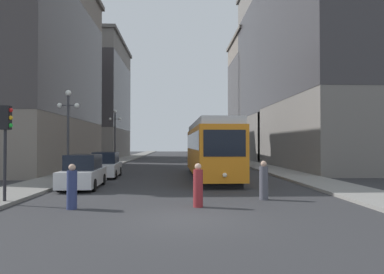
{
  "coord_description": "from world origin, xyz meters",
  "views": [
    {
      "loc": [
        -0.4,
        -11.26,
        2.41
      ],
      "look_at": [
        0.59,
        11.65,
        2.85
      ],
      "focal_mm": 32.96,
      "sensor_mm": 36.0,
      "label": 1
    }
  ],
  "objects_px": {
    "traffic_light_near_left": "(6,128)",
    "streetcar": "(210,148)",
    "transit_bus": "(227,148)",
    "lamp_post_left_near": "(68,121)",
    "pedestrian_crossing_near": "(264,182)",
    "lamp_post_left_far": "(115,129)",
    "pedestrian_crossing_far": "(72,188)",
    "parked_car_left_mid": "(83,172)",
    "pedestrian_on_sidewalk": "(198,187)",
    "parked_car_left_near": "(106,166)"
  },
  "relations": [
    {
      "from": "lamp_post_left_near",
      "to": "lamp_post_left_far",
      "type": "height_order",
      "value": "lamp_post_left_far"
    },
    {
      "from": "streetcar",
      "to": "lamp_post_left_far",
      "type": "height_order",
      "value": "lamp_post_left_far"
    },
    {
      "from": "transit_bus",
      "to": "pedestrian_crossing_near",
      "type": "bearing_deg",
      "value": -93.41
    },
    {
      "from": "pedestrian_crossing_near",
      "to": "pedestrian_on_sidewalk",
      "type": "distance_m",
      "value": 3.36
    },
    {
      "from": "streetcar",
      "to": "pedestrian_crossing_near",
      "type": "xyz_separation_m",
      "value": [
        1.37,
        -9.89,
        -1.32
      ]
    },
    {
      "from": "streetcar",
      "to": "pedestrian_crossing_far",
      "type": "distance_m",
      "value": 13.37
    },
    {
      "from": "streetcar",
      "to": "parked_car_left_near",
      "type": "bearing_deg",
      "value": 174.14
    },
    {
      "from": "streetcar",
      "to": "lamp_post_left_far",
      "type": "distance_m",
      "value": 18.05
    },
    {
      "from": "traffic_light_near_left",
      "to": "pedestrian_on_sidewalk",
      "type": "bearing_deg",
      "value": -6.33
    },
    {
      "from": "traffic_light_near_left",
      "to": "lamp_post_left_far",
      "type": "bearing_deg",
      "value": 90.48
    },
    {
      "from": "pedestrian_crossing_near",
      "to": "transit_bus",
      "type": "bearing_deg",
      "value": 126.47
    },
    {
      "from": "traffic_light_near_left",
      "to": "lamp_post_left_near",
      "type": "xyz_separation_m",
      "value": [
        -0.22,
        8.72,
        0.84
      ]
    },
    {
      "from": "parked_car_left_near",
      "to": "parked_car_left_mid",
      "type": "height_order",
      "value": "same"
    },
    {
      "from": "streetcar",
      "to": "transit_bus",
      "type": "height_order",
      "value": "streetcar"
    },
    {
      "from": "parked_car_left_mid",
      "to": "streetcar",
      "type": "bearing_deg",
      "value": 33.66
    },
    {
      "from": "parked_car_left_near",
      "to": "pedestrian_crossing_near",
      "type": "distance_m",
      "value": 13.77
    },
    {
      "from": "transit_bus",
      "to": "lamp_post_left_near",
      "type": "height_order",
      "value": "lamp_post_left_near"
    },
    {
      "from": "streetcar",
      "to": "pedestrian_crossing_far",
      "type": "height_order",
      "value": "streetcar"
    },
    {
      "from": "transit_bus",
      "to": "lamp_post_left_near",
      "type": "distance_m",
      "value": 22.46
    },
    {
      "from": "pedestrian_on_sidewalk",
      "to": "traffic_light_near_left",
      "type": "xyz_separation_m",
      "value": [
        -7.6,
        0.84,
        2.28
      ]
    },
    {
      "from": "parked_car_left_near",
      "to": "pedestrian_crossing_near",
      "type": "height_order",
      "value": "parked_car_left_near"
    },
    {
      "from": "traffic_light_near_left",
      "to": "parked_car_left_mid",
      "type": "bearing_deg",
      "value": 72.16
    },
    {
      "from": "transit_bus",
      "to": "pedestrian_crossing_far",
      "type": "distance_m",
      "value": 29.72
    },
    {
      "from": "transit_bus",
      "to": "traffic_light_near_left",
      "type": "xyz_separation_m",
      "value": [
        -12.75,
        -26.96,
        1.11
      ]
    },
    {
      "from": "parked_car_left_mid",
      "to": "pedestrian_crossing_near",
      "type": "height_order",
      "value": "parked_car_left_mid"
    },
    {
      "from": "lamp_post_left_far",
      "to": "pedestrian_crossing_far",
      "type": "bearing_deg",
      "value": -83.38
    },
    {
      "from": "parked_car_left_mid",
      "to": "traffic_light_near_left",
      "type": "distance_m",
      "value": 5.91
    },
    {
      "from": "pedestrian_crossing_far",
      "to": "lamp_post_left_far",
      "type": "distance_m",
      "value": 27.43
    },
    {
      "from": "parked_car_left_mid",
      "to": "lamp_post_left_near",
      "type": "height_order",
      "value": "lamp_post_left_near"
    },
    {
      "from": "traffic_light_near_left",
      "to": "streetcar",
      "type": "bearing_deg",
      "value": 49.38
    },
    {
      "from": "pedestrian_crossing_near",
      "to": "traffic_light_near_left",
      "type": "distance_m",
      "value": 10.8
    },
    {
      "from": "traffic_light_near_left",
      "to": "lamp_post_left_near",
      "type": "height_order",
      "value": "lamp_post_left_near"
    },
    {
      "from": "parked_car_left_near",
      "to": "transit_bus",
      "type": "bearing_deg",
      "value": 52.04
    },
    {
      "from": "parked_car_left_near",
      "to": "pedestrian_crossing_near",
      "type": "bearing_deg",
      "value": -52.64
    },
    {
      "from": "parked_car_left_mid",
      "to": "traffic_light_near_left",
      "type": "relative_size",
      "value": 1.26
    },
    {
      "from": "streetcar",
      "to": "pedestrian_crossing_near",
      "type": "relative_size",
      "value": 8.27
    },
    {
      "from": "parked_car_left_near",
      "to": "pedestrian_on_sidewalk",
      "type": "relative_size",
      "value": 2.77
    },
    {
      "from": "pedestrian_crossing_far",
      "to": "pedestrian_on_sidewalk",
      "type": "xyz_separation_m",
      "value": [
        4.68,
        0.23,
        0.0
      ]
    },
    {
      "from": "pedestrian_crossing_far",
      "to": "pedestrian_on_sidewalk",
      "type": "distance_m",
      "value": 4.68
    },
    {
      "from": "streetcar",
      "to": "transit_bus",
      "type": "xyz_separation_m",
      "value": [
        3.59,
        16.28,
        -0.15
      ]
    },
    {
      "from": "parked_car_left_mid",
      "to": "pedestrian_crossing_far",
      "type": "distance_m",
      "value": 6.41
    },
    {
      "from": "parked_car_left_near",
      "to": "parked_car_left_mid",
      "type": "bearing_deg",
      "value": -92.62
    },
    {
      "from": "pedestrian_crossing_near",
      "to": "pedestrian_on_sidewalk",
      "type": "xyz_separation_m",
      "value": [
        -2.93,
        -1.63,
        -0.0
      ]
    },
    {
      "from": "parked_car_left_near",
      "to": "parked_car_left_mid",
      "type": "relative_size",
      "value": 0.97
    },
    {
      "from": "streetcar",
      "to": "parked_car_left_mid",
      "type": "distance_m",
      "value": 9.34
    },
    {
      "from": "pedestrian_crossing_far",
      "to": "traffic_light_near_left",
      "type": "bearing_deg",
      "value": 117.17
    },
    {
      "from": "lamp_post_left_far",
      "to": "transit_bus",
      "type": "bearing_deg",
      "value": 4.34
    },
    {
      "from": "transit_bus",
      "to": "traffic_light_near_left",
      "type": "bearing_deg",
      "value": -113.87
    },
    {
      "from": "transit_bus",
      "to": "traffic_light_near_left",
      "type": "distance_m",
      "value": 29.84
    },
    {
      "from": "streetcar",
      "to": "traffic_light_near_left",
      "type": "relative_size",
      "value": 3.68
    }
  ]
}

